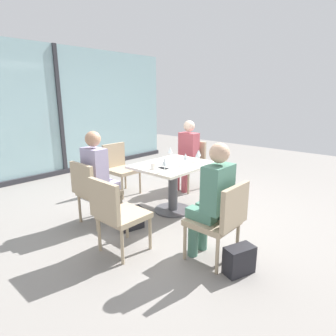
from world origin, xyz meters
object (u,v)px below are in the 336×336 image
chair_far_right (190,162)px  person_far_left (99,173)px  chair_far_left (93,189)px  handbag_1 (131,218)px  person_far_right (187,152)px  wine_glass_3 (199,153)px  chair_side_end (117,212)px  dining_table_main (173,177)px  person_front_left (212,196)px  chair_front_left (221,218)px  coffee_cup (153,166)px  handbag_0 (239,260)px  wine_glass_4 (186,157)px  wine_glass_0 (165,162)px  wine_glass_1 (170,150)px  wine_glass_2 (198,154)px  chair_near_window (120,166)px  cell_phone_on_table (163,168)px

chair_far_right → person_far_left: (-1.99, -0.00, 0.20)m
chair_far_left → handbag_1: bearing=-62.7°
person_far_right → wine_glass_3: person_far_right is taller
person_far_left → chair_side_end: bearing=-114.0°
chair_far_left → person_far_right: 2.00m
dining_table_main → person_front_left: (-0.70, -1.13, 0.17)m
chair_far_right → handbag_1: (-1.86, -0.47, -0.36)m
chair_front_left → coffee_cup: 1.31m
handbag_0 → chair_side_end: bearing=136.0°
wine_glass_3 → wine_glass_4: same height
wine_glass_0 → person_far_left: bearing=126.5°
person_far_right → person_front_left: bearing=-135.3°
wine_glass_3 → chair_far_left: bearing=154.0°
wine_glass_1 → wine_glass_2: 0.50m
person_far_left → handbag_0: person_far_left is taller
chair_front_left → chair_near_window: 2.58m
cell_phone_on_table → wine_glass_3: bearing=-7.6°
person_far_right → person_far_left: bearing=180.0°
person_front_left → wine_glass_2: size_ratio=6.81×
chair_front_left → wine_glass_2: bearing=46.0°
person_far_left → person_far_right: same height
person_far_left → handbag_0: bearing=-84.2°
person_far_left → cell_phone_on_table: (0.65, -0.56, 0.03)m
chair_far_right → person_far_right: bearing=-180.0°
person_front_left → wine_glass_4: person_front_left is taller
chair_near_window → wine_glass_4: 1.49m
dining_table_main → handbag_1: size_ratio=3.67×
chair_far_left → person_far_left: bearing=-0.0°
person_far_left → wine_glass_4: bearing=-36.0°
dining_table_main → cell_phone_on_table: (-0.29, -0.07, 0.21)m
person_far_right → cell_phone_on_table: bearing=-155.5°
person_far_left → wine_glass_3: size_ratio=6.81×
wine_glass_0 → chair_side_end: bearing=-172.8°
person_far_right → wine_glass_3: size_ratio=6.81×
chair_front_left → wine_glass_4: wine_glass_4 is taller
chair_far_right → wine_glass_4: bearing=-145.8°
chair_far_right → chair_side_end: same height
chair_front_left → chair_side_end: size_ratio=1.00×
coffee_cup → wine_glass_2: bearing=-20.4°
chair_side_end → wine_glass_3: 1.70m
wine_glass_3 → chair_near_window: bearing=103.9°
person_front_left → handbag_0: 0.67m
chair_far_right → handbag_0: (-1.79, -1.98, -0.36)m
dining_table_main → handbag_0: dining_table_main is taller
chair_near_window → wine_glass_0: wine_glass_0 is taller
person_far_right → wine_glass_0: size_ratio=6.81×
person_far_right → chair_far_right: bearing=0.0°
chair_near_window → person_far_left: (-0.94, -0.75, 0.20)m
handbag_0 → handbag_1: bearing=112.8°
chair_side_end → coffee_cup: 1.00m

